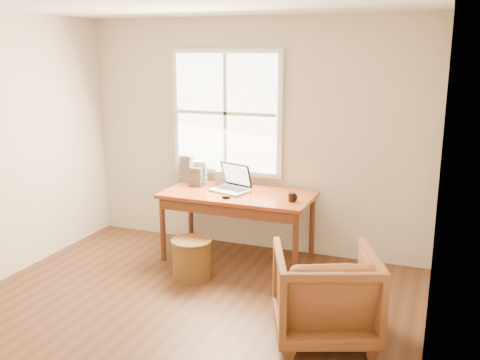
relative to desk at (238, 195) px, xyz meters
The scene contains 11 objects.
room_shell 1.74m from the desk, 90.77° to the right, with size 4.04×4.54×2.64m.
desk is the anchor object (origin of this frame).
armchair 1.82m from the desk, 45.81° to the right, with size 0.78×0.80×0.73m, color brown.
wicker_stool 0.86m from the desk, 112.39° to the right, with size 0.39×0.39×0.39m, color brown.
laptop 0.18m from the desk, 167.29° to the left, with size 0.35×0.37×0.27m, color #AAACB1, non-canonical shape.
mouse 0.25m from the desk, 97.97° to the right, with size 0.10×0.06×0.03m, color black.
coffee_mug 0.64m from the desk, 10.02° to the right, with size 0.08×0.08×0.09m, color black.
cd_stack_a 0.60m from the desk, 158.64° to the left, with size 0.14×0.12×0.27m, color silver.
cd_stack_b 0.59m from the desk, 166.15° to the left, with size 0.14×0.12×0.21m, color #27272C.
cd_stack_c 0.82m from the desk, 159.35° to the left, with size 0.14×0.12×0.31m, color #9F9EAB.
cd_stack_d 0.44m from the desk, 137.14° to the left, with size 0.13×0.11×0.16m, color #AEB5BA.
Camera 1 is at (2.02, -3.34, 2.23)m, focal length 40.00 mm.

